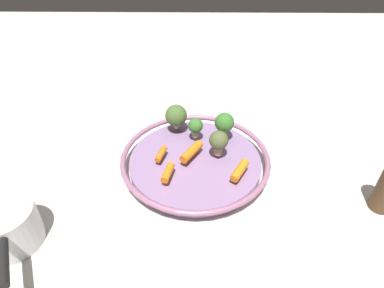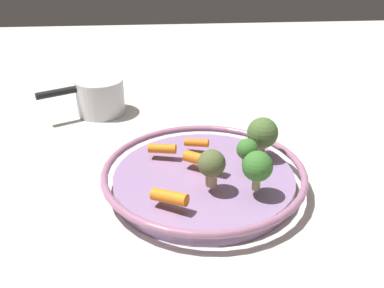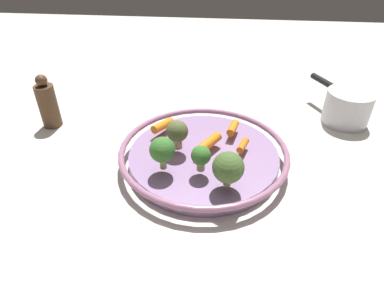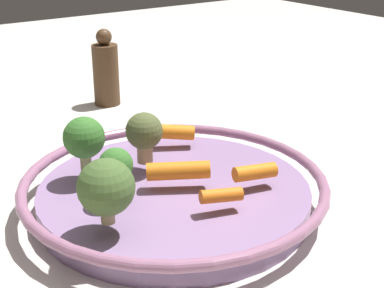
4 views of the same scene
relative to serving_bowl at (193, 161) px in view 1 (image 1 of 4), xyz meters
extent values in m
plane|color=beige|center=(0.00, 0.00, -0.02)|extent=(2.50, 2.50, 0.00)
cylinder|color=#8E709E|center=(0.00, 0.00, -0.01)|extent=(0.31, 0.31, 0.03)
torus|color=#9B6585|center=(0.00, 0.00, 0.01)|extent=(0.35, 0.35, 0.01)
cylinder|color=orange|center=(-0.10, 0.06, 0.03)|extent=(0.05, 0.06, 0.02)
cylinder|color=orange|center=(0.06, 0.07, 0.03)|extent=(0.03, 0.05, 0.02)
cylinder|color=orange|center=(0.08, 0.01, 0.03)|extent=(0.03, 0.05, 0.02)
cylinder|color=orange|center=(0.01, 0.00, 0.03)|extent=(0.05, 0.07, 0.02)
cylinder|color=tan|center=(0.05, -0.11, 0.03)|extent=(0.01, 0.01, 0.01)
sphere|color=#476430|center=(0.05, -0.11, 0.06)|extent=(0.05, 0.05, 0.05)
cylinder|color=#9BA666|center=(-0.07, -0.07, 0.03)|extent=(0.01, 0.01, 0.02)
sphere|color=#38712B|center=(-0.07, -0.07, 0.06)|extent=(0.05, 0.05, 0.05)
cylinder|color=#9BA566|center=(0.00, -0.07, 0.03)|extent=(0.02, 0.02, 0.02)
sphere|color=#38712B|center=(0.00, -0.07, 0.05)|extent=(0.04, 0.04, 0.04)
cylinder|color=tan|center=(-0.05, -0.01, 0.03)|extent=(0.02, 0.02, 0.02)
sphere|color=#515C32|center=(-0.05, -0.01, 0.06)|extent=(0.04, 0.04, 0.04)
cylinder|color=silver|center=(0.34, 0.21, 0.02)|extent=(0.11, 0.11, 0.08)
cylinder|color=black|center=(0.29, 0.30, 0.05)|extent=(0.05, 0.09, 0.02)
camera|label=1|loc=(0.00, 0.57, 0.50)|focal=30.17mm
camera|label=2|loc=(-0.64, 0.07, 0.40)|focal=41.74mm
camera|label=3|loc=(0.03, -0.54, 0.40)|focal=30.40mm
camera|label=4|loc=(0.48, -0.32, 0.29)|focal=53.17mm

